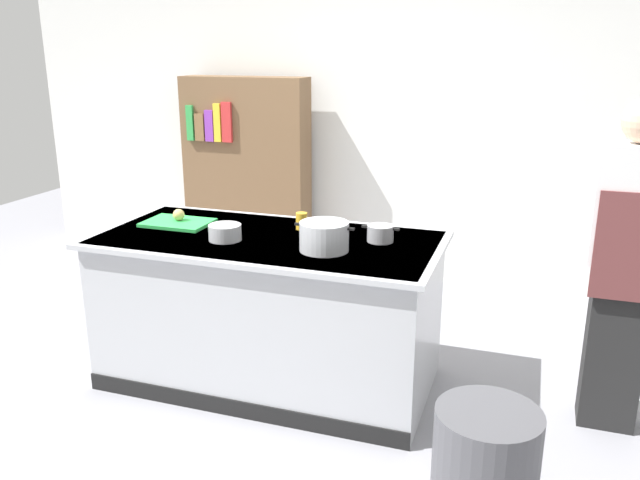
{
  "coord_description": "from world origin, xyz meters",
  "views": [
    {
      "loc": [
        1.42,
        -3.23,
        1.95
      ],
      "look_at": [
        0.25,
        0.2,
        0.85
      ],
      "focal_mm": 36.17,
      "sensor_mm": 36.0,
      "label": 1
    }
  ],
  "objects_px": {
    "juice_cup": "(302,221)",
    "person_chef": "(626,261)",
    "sauce_pan": "(380,233)",
    "onion": "(179,215)",
    "mixing_bowl": "(225,232)",
    "trash_bin": "(484,476)",
    "stock_pot": "(324,236)",
    "bookshelf": "(247,176)"
  },
  "relations": [
    {
      "from": "bookshelf",
      "to": "trash_bin",
      "type": "bearing_deg",
      "value": -49.9
    },
    {
      "from": "sauce_pan",
      "to": "person_chef",
      "type": "distance_m",
      "value": 1.26
    },
    {
      "from": "stock_pot",
      "to": "juice_cup",
      "type": "bearing_deg",
      "value": 126.41
    },
    {
      "from": "mixing_bowl",
      "to": "juice_cup",
      "type": "height_order",
      "value": "juice_cup"
    },
    {
      "from": "sauce_pan",
      "to": "mixing_bowl",
      "type": "relative_size",
      "value": 1.16
    },
    {
      "from": "onion",
      "to": "trash_bin",
      "type": "distance_m",
      "value": 2.32
    },
    {
      "from": "sauce_pan",
      "to": "onion",
      "type": "bearing_deg",
      "value": -178.5
    },
    {
      "from": "onion",
      "to": "mixing_bowl",
      "type": "relative_size",
      "value": 0.39
    },
    {
      "from": "mixing_bowl",
      "to": "trash_bin",
      "type": "relative_size",
      "value": 0.32
    },
    {
      "from": "juice_cup",
      "to": "stock_pot",
      "type": "bearing_deg",
      "value": -53.59
    },
    {
      "from": "juice_cup",
      "to": "bookshelf",
      "type": "relative_size",
      "value": 0.06
    },
    {
      "from": "trash_bin",
      "to": "sauce_pan",
      "type": "bearing_deg",
      "value": 123.44
    },
    {
      "from": "sauce_pan",
      "to": "person_chef",
      "type": "xyz_separation_m",
      "value": [
        1.26,
        0.02,
        -0.03
      ]
    },
    {
      "from": "onion",
      "to": "sauce_pan",
      "type": "bearing_deg",
      "value": 1.5
    },
    {
      "from": "juice_cup",
      "to": "trash_bin",
      "type": "relative_size",
      "value": 0.17
    },
    {
      "from": "stock_pot",
      "to": "onion",
      "type": "bearing_deg",
      "value": 167.52
    },
    {
      "from": "sauce_pan",
      "to": "person_chef",
      "type": "height_order",
      "value": "person_chef"
    },
    {
      "from": "mixing_bowl",
      "to": "person_chef",
      "type": "bearing_deg",
      "value": 7.44
    },
    {
      "from": "onion",
      "to": "bookshelf",
      "type": "height_order",
      "value": "bookshelf"
    },
    {
      "from": "onion",
      "to": "trash_bin",
      "type": "relative_size",
      "value": 0.12
    },
    {
      "from": "mixing_bowl",
      "to": "sauce_pan",
      "type": "bearing_deg",
      "value": 16.95
    },
    {
      "from": "stock_pot",
      "to": "sauce_pan",
      "type": "bearing_deg",
      "value": 46.56
    },
    {
      "from": "juice_cup",
      "to": "person_chef",
      "type": "height_order",
      "value": "person_chef"
    },
    {
      "from": "sauce_pan",
      "to": "trash_bin",
      "type": "xyz_separation_m",
      "value": [
        0.71,
        -1.07,
        -0.65
      ]
    },
    {
      "from": "mixing_bowl",
      "to": "person_chef",
      "type": "height_order",
      "value": "person_chef"
    },
    {
      "from": "stock_pot",
      "to": "sauce_pan",
      "type": "height_order",
      "value": "stock_pot"
    },
    {
      "from": "mixing_bowl",
      "to": "bookshelf",
      "type": "xyz_separation_m",
      "value": [
        -0.77,
        1.93,
        -0.09
      ]
    },
    {
      "from": "juice_cup",
      "to": "bookshelf",
      "type": "bearing_deg",
      "value": 124.86
    },
    {
      "from": "juice_cup",
      "to": "person_chef",
      "type": "xyz_separation_m",
      "value": [
        1.76,
        -0.07,
        -0.04
      ]
    },
    {
      "from": "sauce_pan",
      "to": "person_chef",
      "type": "relative_size",
      "value": 0.12
    },
    {
      "from": "person_chef",
      "to": "trash_bin",
      "type": "bearing_deg",
      "value": 142.11
    },
    {
      "from": "trash_bin",
      "to": "bookshelf",
      "type": "height_order",
      "value": "bookshelf"
    },
    {
      "from": "bookshelf",
      "to": "onion",
      "type": "bearing_deg",
      "value": -78.57
    },
    {
      "from": "juice_cup",
      "to": "sauce_pan",
      "type": "bearing_deg",
      "value": -10.53
    },
    {
      "from": "juice_cup",
      "to": "person_chef",
      "type": "bearing_deg",
      "value": -2.41
    },
    {
      "from": "sauce_pan",
      "to": "mixing_bowl",
      "type": "xyz_separation_m",
      "value": [
        -0.83,
        -0.25,
        -0.0
      ]
    },
    {
      "from": "stock_pot",
      "to": "sauce_pan",
      "type": "relative_size",
      "value": 1.54
    },
    {
      "from": "trash_bin",
      "to": "stock_pot",
      "type": "bearing_deg",
      "value": 139.48
    },
    {
      "from": "mixing_bowl",
      "to": "trash_bin",
      "type": "distance_m",
      "value": 1.86
    },
    {
      "from": "stock_pot",
      "to": "juice_cup",
      "type": "xyz_separation_m",
      "value": [
        -0.26,
        0.35,
        -0.03
      ]
    },
    {
      "from": "juice_cup",
      "to": "trash_bin",
      "type": "xyz_separation_m",
      "value": [
        1.21,
        -1.16,
        -0.66
      ]
    },
    {
      "from": "juice_cup",
      "to": "person_chef",
      "type": "distance_m",
      "value": 1.76
    }
  ]
}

